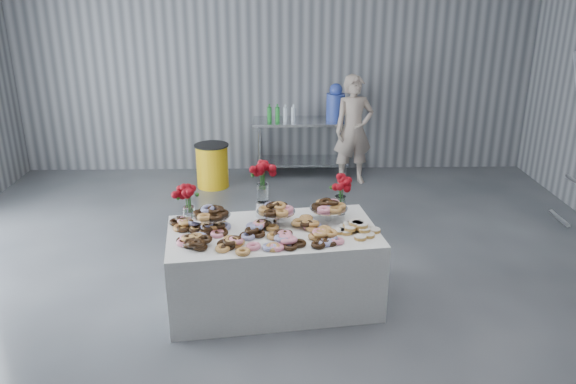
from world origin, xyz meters
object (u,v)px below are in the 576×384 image
object	(u,v)px
display_table	(273,267)
prep_table	(302,138)
trash_barrel	(212,166)
person	(354,130)
water_jug	(336,104)

from	to	relation	value
display_table	prep_table	size ratio (longest dim) A/B	1.27
trash_barrel	person	bearing A→B (deg)	3.97
water_jug	person	world-z (taller)	person
trash_barrel	prep_table	bearing A→B (deg)	18.26
trash_barrel	display_table	bearing A→B (deg)	-74.59
prep_table	water_jug	xyz separation A→B (m)	(0.50, -0.00, 0.53)
display_table	trash_barrel	distance (m)	3.39
display_table	water_jug	world-z (taller)	water_jug
water_jug	trash_barrel	distance (m)	2.07
display_table	trash_barrel	bearing A→B (deg)	105.41
prep_table	person	world-z (taller)	person
prep_table	person	xyz separation A→B (m)	(0.75, -0.30, 0.19)
display_table	water_jug	distance (m)	3.91
display_table	trash_barrel	world-z (taller)	display_table
display_table	water_jug	xyz separation A→B (m)	(0.95, 3.72, 0.77)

